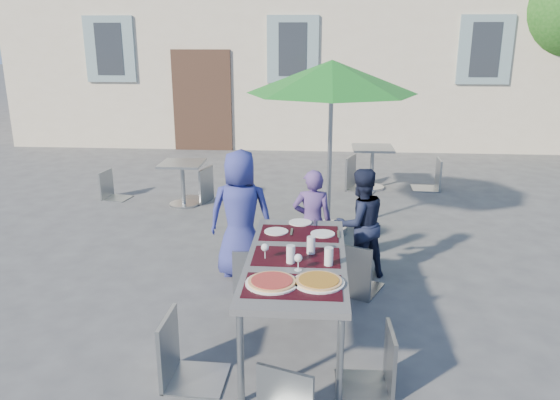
# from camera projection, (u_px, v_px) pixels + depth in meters

# --- Properties ---
(ground) EXTENTS (90.00, 90.00, 0.00)m
(ground) POSITION_uv_depth(u_px,v_px,m) (249.00, 312.00, 5.09)
(ground) COLOR #47474A
(ground) RESTS_ON ground
(dining_table) EXTENTS (0.80, 1.85, 0.76)m
(dining_table) POSITION_uv_depth(u_px,v_px,m) (296.00, 263.00, 4.45)
(dining_table) COLOR #3F3F43
(dining_table) RESTS_ON ground
(pizza_near_left) EXTENTS (0.39, 0.39, 0.03)m
(pizza_near_left) POSITION_uv_depth(u_px,v_px,m) (272.00, 282.00, 3.93)
(pizza_near_left) COLOR white
(pizza_near_left) RESTS_ON dining_table
(pizza_near_right) EXTENTS (0.38, 0.38, 0.03)m
(pizza_near_right) POSITION_uv_depth(u_px,v_px,m) (319.00, 281.00, 3.94)
(pizza_near_right) COLOR white
(pizza_near_right) RESTS_ON dining_table
(glassware) EXTENTS (0.58, 0.40, 0.15)m
(glassware) POSITION_uv_depth(u_px,v_px,m) (304.00, 252.00, 4.32)
(glassware) COLOR silver
(glassware) RESTS_ON dining_table
(place_settings) EXTENTS (0.68, 0.52, 0.01)m
(place_settings) POSITION_uv_depth(u_px,v_px,m) (300.00, 229.00, 5.04)
(place_settings) COLOR white
(place_settings) RESTS_ON dining_table
(child_0) EXTENTS (0.67, 0.44, 1.37)m
(child_0) POSITION_uv_depth(u_px,v_px,m) (241.00, 214.00, 5.71)
(child_0) COLOR navy
(child_0) RESTS_ON ground
(child_1) EXTENTS (0.43, 0.29, 1.15)m
(child_1) POSITION_uv_depth(u_px,v_px,m) (312.00, 222.00, 5.79)
(child_1) COLOR #563D7D
(child_1) RESTS_ON ground
(child_2) EXTENTS (0.66, 0.54, 1.19)m
(child_2) POSITION_uv_depth(u_px,v_px,m) (360.00, 224.00, 5.69)
(child_2) COLOR #171C34
(child_2) RESTS_ON ground
(chair_0) EXTENTS (0.41, 0.41, 0.88)m
(chair_0) POSITION_uv_depth(u_px,v_px,m) (253.00, 244.00, 5.36)
(chair_0) COLOR gray
(chair_0) RESTS_ON ground
(chair_1) EXTENTS (0.55, 0.55, 1.06)m
(chair_1) POSITION_uv_depth(u_px,v_px,m) (312.00, 230.00, 5.41)
(chair_1) COLOR gray
(chair_1) RESTS_ON ground
(chair_2) EXTENTS (0.61, 0.61, 1.03)m
(chair_2) POSITION_uv_depth(u_px,v_px,m) (354.00, 236.00, 5.29)
(chair_2) COLOR gray
(chair_2) RESTS_ON ground
(chair_3) EXTENTS (0.45, 0.45, 0.98)m
(chair_3) POSITION_uv_depth(u_px,v_px,m) (180.00, 310.00, 3.93)
(chair_3) COLOR #939A9E
(chair_3) RESTS_ON ground
(chair_4) EXTENTS (0.41, 0.41, 0.89)m
(chair_4) POSITION_uv_depth(u_px,v_px,m) (379.00, 324.00, 3.85)
(chair_4) COLOR gray
(chair_4) RESTS_ON ground
(chair_5) EXTENTS (0.50, 0.50, 0.88)m
(chair_5) POSITION_uv_depth(u_px,v_px,m) (279.00, 371.00, 3.32)
(chair_5) COLOR gray
(chair_5) RESTS_ON ground
(patio_umbrella) EXTENTS (2.10, 2.10, 2.20)m
(patio_umbrella) POSITION_uv_depth(u_px,v_px,m) (332.00, 79.00, 6.62)
(patio_umbrella) COLOR #ADB1B5
(patio_umbrella) RESTS_ON ground
(cafe_table_0) EXTENTS (0.62, 0.62, 0.67)m
(cafe_table_0) POSITION_uv_depth(u_px,v_px,m) (183.00, 178.00, 8.19)
(cafe_table_0) COLOR #ADB1B5
(cafe_table_0) RESTS_ON ground
(bg_chair_l_0) EXTENTS (0.44, 0.43, 0.84)m
(bg_chair_l_0) POSITION_uv_depth(u_px,v_px,m) (110.00, 168.00, 8.53)
(bg_chair_l_0) COLOR gray
(bg_chair_l_0) RESTS_ON ground
(bg_chair_r_0) EXTENTS (0.55, 0.55, 1.02)m
(bg_chair_r_0) POSITION_uv_depth(u_px,v_px,m) (199.00, 164.00, 8.35)
(bg_chair_r_0) COLOR gray
(bg_chair_r_0) RESTS_ON ground
(cafe_table_1) EXTENTS (0.66, 0.66, 0.71)m
(cafe_table_1) POSITION_uv_depth(u_px,v_px,m) (372.00, 161.00, 9.09)
(cafe_table_1) COLOR #ADB1B5
(cafe_table_1) RESTS_ON ground
(bg_chair_l_1) EXTENTS (0.61, 0.61, 1.06)m
(bg_chair_l_1) POSITION_uv_depth(u_px,v_px,m) (358.00, 153.00, 9.02)
(bg_chair_l_1) COLOR gray
(bg_chair_l_1) RESTS_ON ground
(bg_chair_r_1) EXTENTS (0.45, 0.45, 0.98)m
(bg_chair_r_1) POSITION_uv_depth(u_px,v_px,m) (434.00, 156.00, 9.03)
(bg_chair_r_1) COLOR #92999D
(bg_chair_r_1) RESTS_ON ground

